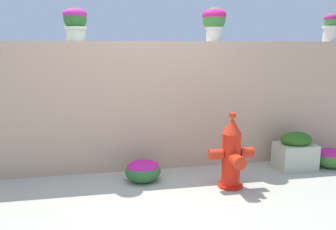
{
  "coord_description": "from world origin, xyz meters",
  "views": [
    {
      "loc": [
        -0.59,
        -3.22,
        1.55
      ],
      "look_at": [
        0.25,
        0.96,
        0.7
      ],
      "focal_mm": 37.98,
      "sensor_mm": 36.0,
      "label": 1
    }
  ],
  "objects_px": {
    "flower_bush_left": "(331,157)",
    "flower_bush_right": "(143,170)",
    "potted_plant_1": "(75,21)",
    "potted_plant_2": "(214,20)",
    "potted_plant_3": "(332,25)",
    "planter_box": "(295,151)",
    "fire_hydrant": "(232,154)"
  },
  "relations": [
    {
      "from": "potted_plant_1",
      "to": "potted_plant_3",
      "type": "relative_size",
      "value": 1.03
    },
    {
      "from": "potted_plant_3",
      "to": "flower_bush_left",
      "type": "relative_size",
      "value": 0.93
    },
    {
      "from": "fire_hydrant",
      "to": "planter_box",
      "type": "distance_m",
      "value": 1.1
    },
    {
      "from": "potted_plant_1",
      "to": "flower_bush_left",
      "type": "distance_m",
      "value": 3.6
    },
    {
      "from": "flower_bush_right",
      "to": "fire_hydrant",
      "type": "bearing_deg",
      "value": -21.65
    },
    {
      "from": "potted_plant_1",
      "to": "potted_plant_3",
      "type": "height_order",
      "value": "potted_plant_1"
    },
    {
      "from": "flower_bush_left",
      "to": "planter_box",
      "type": "height_order",
      "value": "planter_box"
    },
    {
      "from": "flower_bush_left",
      "to": "planter_box",
      "type": "distance_m",
      "value": 0.51
    },
    {
      "from": "potted_plant_1",
      "to": "flower_bush_left",
      "type": "bearing_deg",
      "value": -8.82
    },
    {
      "from": "planter_box",
      "to": "flower_bush_right",
      "type": "bearing_deg",
      "value": -178.92
    },
    {
      "from": "potted_plant_2",
      "to": "planter_box",
      "type": "relative_size",
      "value": 0.88
    },
    {
      "from": "potted_plant_2",
      "to": "flower_bush_right",
      "type": "distance_m",
      "value": 2.05
    },
    {
      "from": "potted_plant_1",
      "to": "flower_bush_left",
      "type": "relative_size",
      "value": 0.96
    },
    {
      "from": "flower_bush_left",
      "to": "flower_bush_right",
      "type": "relative_size",
      "value": 0.99
    },
    {
      "from": "planter_box",
      "to": "fire_hydrant",
      "type": "bearing_deg",
      "value": -158.15
    },
    {
      "from": "potted_plant_3",
      "to": "flower_bush_left",
      "type": "bearing_deg",
      "value": -112.88
    },
    {
      "from": "fire_hydrant",
      "to": "flower_bush_left",
      "type": "height_order",
      "value": "fire_hydrant"
    },
    {
      "from": "potted_plant_1",
      "to": "potted_plant_2",
      "type": "height_order",
      "value": "potted_plant_2"
    },
    {
      "from": "potted_plant_2",
      "to": "flower_bush_right",
      "type": "xyz_separation_m",
      "value": [
        -0.99,
        -0.52,
        -1.72
      ]
    },
    {
      "from": "potted_plant_2",
      "to": "flower_bush_left",
      "type": "height_order",
      "value": "potted_plant_2"
    },
    {
      "from": "potted_plant_1",
      "to": "fire_hydrant",
      "type": "height_order",
      "value": "potted_plant_1"
    },
    {
      "from": "fire_hydrant",
      "to": "potted_plant_1",
      "type": "bearing_deg",
      "value": 151.99
    },
    {
      "from": "potted_plant_3",
      "to": "potted_plant_1",
      "type": "bearing_deg",
      "value": -179.12
    },
    {
      "from": "flower_bush_left",
      "to": "planter_box",
      "type": "bearing_deg",
      "value": 177.14
    },
    {
      "from": "potted_plant_1",
      "to": "flower_bush_left",
      "type": "height_order",
      "value": "potted_plant_1"
    },
    {
      "from": "planter_box",
      "to": "flower_bush_left",
      "type": "bearing_deg",
      "value": -2.86
    },
    {
      "from": "potted_plant_3",
      "to": "flower_bush_right",
      "type": "height_order",
      "value": "potted_plant_3"
    },
    {
      "from": "potted_plant_3",
      "to": "planter_box",
      "type": "bearing_deg",
      "value": -144.68
    },
    {
      "from": "potted_plant_1",
      "to": "potted_plant_3",
      "type": "distance_m",
      "value": 3.37
    },
    {
      "from": "potted_plant_2",
      "to": "flower_bush_right",
      "type": "bearing_deg",
      "value": -152.03
    },
    {
      "from": "potted_plant_2",
      "to": "flower_bush_right",
      "type": "height_order",
      "value": "potted_plant_2"
    },
    {
      "from": "potted_plant_2",
      "to": "potted_plant_3",
      "type": "distance_m",
      "value": 1.68
    }
  ]
}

